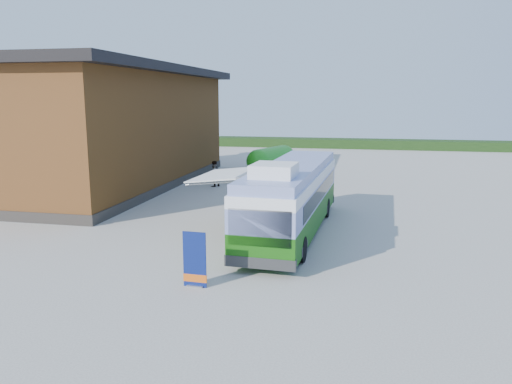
% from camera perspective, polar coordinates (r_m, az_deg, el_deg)
% --- Properties ---
extents(ground, '(100.00, 100.00, 0.00)m').
position_cam_1_polar(ground, '(20.60, -2.31, -4.91)').
color(ground, '#BCB7AD').
rests_on(ground, ground).
extents(barn, '(9.60, 21.20, 7.50)m').
position_cam_1_polar(barn, '(33.11, -15.90, 6.91)').
color(barn, brown).
rests_on(barn, ground).
extents(hedge, '(40.00, 3.00, 1.00)m').
position_cam_1_polar(hedge, '(57.52, 15.13, 5.29)').
color(hedge, '#264419').
rests_on(hedge, ground).
extents(bus, '(2.85, 10.97, 3.34)m').
position_cam_1_polar(bus, '(20.49, 4.15, -0.43)').
color(bus, '#1A6611').
rests_on(bus, ground).
extents(awning, '(2.54, 3.89, 0.49)m').
position_cam_1_polar(awning, '(20.73, -2.99, 2.08)').
color(awning, white).
rests_on(awning, ground).
extents(banner, '(0.74, 0.21, 1.69)m').
position_cam_1_polar(banner, '(15.00, -7.02, -8.23)').
color(banner, navy).
rests_on(banner, ground).
extents(picnic_table, '(1.43, 1.34, 0.68)m').
position_cam_1_polar(picnic_table, '(19.59, 1.38, -4.18)').
color(picnic_table, tan).
rests_on(picnic_table, ground).
extents(person_a, '(0.72, 0.66, 1.66)m').
position_cam_1_polar(person_a, '(26.82, 3.52, 0.56)').
color(person_a, '#999999').
rests_on(person_a, ground).
extents(person_b, '(0.97, 1.01, 1.64)m').
position_cam_1_polar(person_b, '(31.73, -4.83, 2.10)').
color(person_b, '#999999').
rests_on(person_b, ground).
extents(slurry_tanker, '(2.89, 5.35, 2.07)m').
position_cam_1_polar(slurry_tanker, '(36.03, 1.78, 3.75)').
color(slurry_tanker, green).
rests_on(slurry_tanker, ground).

